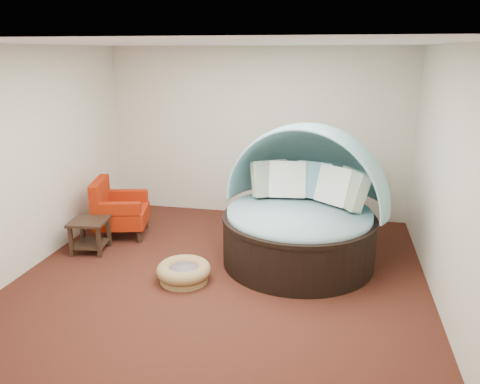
% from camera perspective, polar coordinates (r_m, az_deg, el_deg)
% --- Properties ---
extents(floor, '(5.00, 5.00, 0.00)m').
position_cam_1_polar(floor, '(5.96, -2.23, -10.35)').
color(floor, '#451D13').
rests_on(floor, ground).
extents(wall_back, '(5.00, 0.00, 5.00)m').
position_cam_1_polar(wall_back, '(7.86, 2.10, 7.16)').
color(wall_back, beige).
rests_on(wall_back, floor).
extents(wall_front, '(5.00, 0.00, 5.00)m').
position_cam_1_polar(wall_front, '(3.22, -13.40, -7.81)').
color(wall_front, beige).
rests_on(wall_front, floor).
extents(wall_left, '(0.00, 5.00, 5.00)m').
position_cam_1_polar(wall_left, '(6.53, -24.24, 3.68)').
color(wall_left, beige).
rests_on(wall_left, floor).
extents(wall_right, '(0.00, 5.00, 5.00)m').
position_cam_1_polar(wall_right, '(5.43, 24.11, 1.29)').
color(wall_right, beige).
rests_on(wall_right, floor).
extents(ceiling, '(5.00, 5.00, 0.00)m').
position_cam_1_polar(ceiling, '(5.30, -2.58, 17.69)').
color(ceiling, white).
rests_on(ceiling, wall_back).
extents(canopy_daybed, '(2.52, 2.47, 1.84)m').
position_cam_1_polar(canopy_daybed, '(6.20, 7.67, -0.85)').
color(canopy_daybed, black).
rests_on(canopy_daybed, floor).
extents(pet_basket, '(0.76, 0.76, 0.23)m').
position_cam_1_polar(pet_basket, '(5.86, -6.86, -9.63)').
color(pet_basket, '#9A7846').
rests_on(pet_basket, floor).
extents(red_armchair, '(0.91, 0.91, 0.89)m').
position_cam_1_polar(red_armchair, '(7.33, -14.70, -2.11)').
color(red_armchair, black).
rests_on(red_armchair, floor).
extents(side_table, '(0.55, 0.55, 0.47)m').
position_cam_1_polar(side_table, '(6.89, -17.84, -4.56)').
color(side_table, black).
rests_on(side_table, floor).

